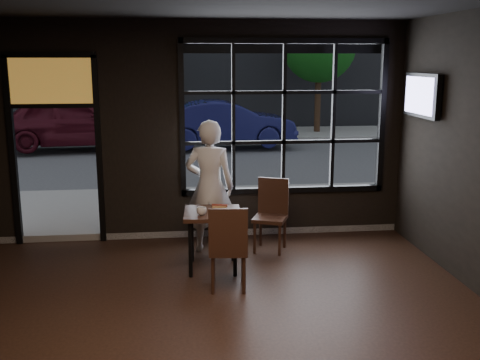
{
  "coord_description": "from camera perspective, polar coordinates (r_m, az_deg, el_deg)",
  "views": [
    {
      "loc": [
        -0.38,
        -4.66,
        2.64
      ],
      "look_at": [
        0.4,
        2.2,
        1.15
      ],
      "focal_mm": 42.0,
      "sensor_mm": 36.0,
      "label": 1
    }
  ],
  "objects": [
    {
      "name": "window_frame",
      "position": [
        8.36,
        4.48,
        6.36
      ],
      "size": [
        3.06,
        0.12,
        2.28
      ],
      "primitive_type": "cube",
      "color": "black",
      "rests_on": "ground"
    },
    {
      "name": "tv",
      "position": [
        8.04,
        18.02,
        8.18
      ],
      "size": [
        0.11,
        1.01,
        0.59
      ],
      "primitive_type": "cube",
      "color": "black",
      "rests_on": "wall_right"
    },
    {
      "name": "cafe_table",
      "position": [
        7.2,
        -2.8,
        -6.12
      ],
      "size": [
        0.75,
        0.75,
        0.76
      ],
      "primitive_type": "cube",
      "rotation": [
        0.0,
        0.0,
        -0.06
      ],
      "color": "black",
      "rests_on": "floor"
    },
    {
      "name": "navy_car",
      "position": [
        16.76,
        -1.47,
        5.77
      ],
      "size": [
        4.18,
        1.64,
        1.35
      ],
      "primitive_type": "imported",
      "rotation": [
        0.0,
        0.0,
        1.62
      ],
      "color": "#151646",
      "rests_on": "street_asphalt"
    },
    {
      "name": "cup",
      "position": [
        6.94,
        -3.92,
        -3.17
      ],
      "size": [
        0.14,
        0.14,
        0.1
      ],
      "primitive_type": "imported",
      "rotation": [
        0.0,
        0.0,
        -0.19
      ],
      "color": "silver",
      "rests_on": "cafe_table"
    },
    {
      "name": "man",
      "position": [
        7.73,
        -3.1,
        -0.67
      ],
      "size": [
        0.75,
        0.57,
        1.85
      ],
      "primitive_type": "imported",
      "rotation": [
        0.0,
        0.0,
        2.93
      ],
      "color": "silver",
      "rests_on": "floor"
    },
    {
      "name": "street_asphalt",
      "position": [
        28.79,
        -5.72,
        6.8
      ],
      "size": [
        60.0,
        41.0,
        0.04
      ],
      "primitive_type": "cube",
      "color": "#545456",
      "rests_on": "ground"
    },
    {
      "name": "tree_left",
      "position": [
        19.52,
        -10.21,
        11.94
      ],
      "size": [
        2.19,
        2.19,
        3.73
      ],
      "color": "#332114",
      "rests_on": "street_asphalt"
    },
    {
      "name": "hotdog",
      "position": [
        7.18,
        -2.07,
        -2.77
      ],
      "size": [
        0.21,
        0.12,
        0.06
      ],
      "primitive_type": null,
      "rotation": [
        0.0,
        0.0,
        -0.22
      ],
      "color": "tan",
      "rests_on": "cafe_table"
    },
    {
      "name": "stained_transom",
      "position": [
        8.35,
        -18.63,
        9.55
      ],
      "size": [
        1.2,
        0.06,
        0.7
      ],
      "primitive_type": "cube",
      "color": "orange",
      "rests_on": "ground"
    },
    {
      "name": "floor",
      "position": [
        5.38,
        -1.68,
        -17.35
      ],
      "size": [
        6.0,
        7.0,
        0.02
      ],
      "primitive_type": "cube",
      "color": "black",
      "rests_on": "ground"
    },
    {
      "name": "maroon_car",
      "position": [
        17.1,
        -16.44,
        5.78
      ],
      "size": [
        4.76,
        2.27,
        1.57
      ],
      "primitive_type": "imported",
      "rotation": [
        0.0,
        0.0,
        1.66
      ],
      "color": "#420C16",
      "rests_on": "street_asphalt"
    },
    {
      "name": "chair_window",
      "position": [
        7.84,
        3.07,
        -3.67
      ],
      "size": [
        0.57,
        0.57,
        1.01
      ],
      "primitive_type": "cube",
      "rotation": [
        0.0,
        0.0,
        -0.38
      ],
      "color": "black",
      "rests_on": "floor"
    },
    {
      "name": "tree_right",
      "position": [
        20.3,
        8.05,
        13.35
      ],
      "size": [
        2.58,
        2.58,
        4.4
      ],
      "color": "#332114",
      "rests_on": "street_asphalt"
    },
    {
      "name": "chair_near",
      "position": [
        6.56,
        -1.22,
        -6.78
      ],
      "size": [
        0.48,
        0.48,
        1.02
      ],
      "primitive_type": "cube",
      "rotation": [
        0.0,
        0.0,
        3.06
      ],
      "color": "black",
      "rests_on": "floor"
    }
  ]
}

